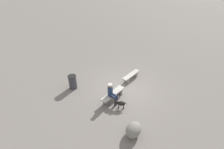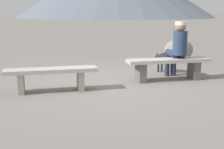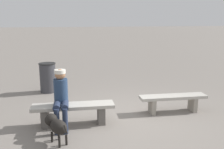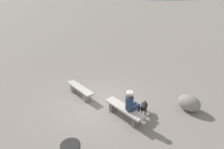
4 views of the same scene
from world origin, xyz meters
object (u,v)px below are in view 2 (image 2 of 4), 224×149
object	(u,v)px
bench_right	(168,65)
boulder	(179,50)
bench_left	(51,75)
dog	(168,59)
seated_person	(178,45)

from	to	relation	value
bench_right	boulder	xyz separation A→B (m)	(1.76, 2.08, -0.00)
bench_left	bench_right	world-z (taller)	bench_right
dog	boulder	distance (m)	1.90
boulder	dog	bearing A→B (deg)	-133.11
bench_right	seated_person	bearing A→B (deg)	22.98
bench_left	bench_right	xyz separation A→B (m)	(2.53, -0.08, 0.01)
bench_left	seated_person	xyz separation A→B (m)	(2.80, -0.02, 0.42)
bench_left	boulder	size ratio (longest dim) A/B	1.91
bench_right	seated_person	distance (m)	0.49
bench_right	seated_person	world-z (taller)	seated_person
seated_person	boulder	xyz separation A→B (m)	(1.49, 2.02, -0.41)
bench_left	seated_person	bearing A→B (deg)	10.19
seated_person	dog	world-z (taller)	seated_person
bench_right	dog	size ratio (longest dim) A/B	2.70
bench_right	dog	xyz separation A→B (m)	(0.46, 0.69, 0.01)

